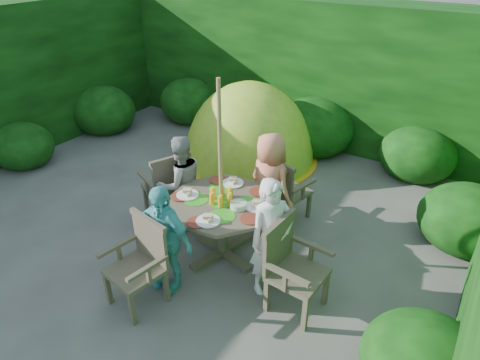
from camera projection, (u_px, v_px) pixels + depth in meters
The scene contains 13 objects.
ground at pixel (167, 230), 5.70m from camera, with size 60.00×60.00×0.00m, color #494741.
hedge_enclosure at pixel (222, 111), 6.06m from camera, with size 9.00×9.00×2.50m.
patio_table at pixel (222, 210), 4.96m from camera, with size 1.60×1.60×0.91m.
parasol_pole at pixel (221, 176), 4.74m from camera, with size 0.04×0.04×2.20m, color olive.
garden_chair_right at pixel (291, 266), 4.32m from camera, with size 0.55×0.61×0.96m.
garden_chair_left at pixel (168, 185), 5.72m from camera, with size 0.69×0.73×0.95m.
garden_chair_back at pixel (285, 189), 5.69m from camera, with size 0.63×0.59×0.90m.
garden_chair_front at pixel (140, 262), 4.40m from camera, with size 0.63×0.58×0.93m.
child_right at pixel (272, 238), 4.43m from camera, with size 0.50×0.33×1.36m, color silver.
child_left at pixel (181, 184), 5.47m from camera, with size 0.63×0.49×1.31m, color gray.
child_back at pixel (270, 184), 5.42m from camera, with size 0.66×0.43×1.36m, color #DA7C5A.
child_front at pixel (164, 239), 4.49m from camera, with size 0.75×0.31×1.28m, color #4EB2B6.
dome_tent at pixel (249, 159), 7.53m from camera, with size 2.41×2.41×2.72m.
Camera 1 is at (3.29, -3.38, 3.40)m, focal length 32.00 mm.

